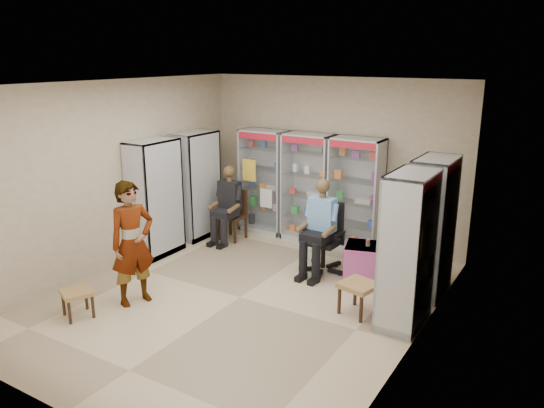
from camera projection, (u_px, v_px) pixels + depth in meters
The scene contains 18 objects.
floor at pixel (240, 297), 7.63m from camera, with size 6.00×6.00×0.00m, color #C6B089.
room_shell at pixel (238, 163), 7.09m from camera, with size 5.02×6.02×3.01m.
cabinet_back_left at pixel (264, 182), 10.25m from camera, with size 0.90×0.50×2.00m, color silver.
cabinet_back_mid at pixel (308, 188), 9.77m from camera, with size 0.90×0.50×2.00m, color silver.
cabinet_back_right at pixel (356, 195), 9.30m from camera, with size 0.90×0.50×2.00m, color #A8ACAF.
cabinet_right_far at pixel (431, 227), 7.55m from camera, with size 0.50×0.90×2.00m, color #B4B6BC.
cabinet_right_near at pixel (407, 250), 6.65m from camera, with size 0.50×0.90×2.00m, color #A6A7AD.
cabinet_left_far at pixel (196, 185), 9.95m from camera, with size 0.50×0.90×2.00m, color #B4B8BC.
cabinet_left_near at pixel (155, 198), 9.05m from camera, with size 0.50×0.90×2.00m, color #BABDC2.
wooden_chair at pixel (232, 215), 9.92m from camera, with size 0.42×0.42×0.94m, color black.
seated_customer at pixel (231, 206), 9.82m from camera, with size 0.44×0.60×1.34m, color black, non-canonical shape.
office_chair at pixel (324, 238), 8.40m from camera, with size 0.62×0.62×1.13m, color black.
seated_shopkeeper at pixel (322, 230), 8.32m from camera, with size 0.47×0.66×1.44m, color #79B5F0, non-canonical shape.
pink_trunk at pixel (365, 262), 8.16m from camera, with size 0.59×0.56×0.56m, color #B7499C.
tea_glass at pixel (368, 243), 8.05m from camera, with size 0.07×0.07×0.11m, color #4F1D06.
woven_stool_a at pixel (358, 298), 7.10m from camera, with size 0.44×0.44×0.44m, color #A68C46.
woven_stool_b at pixel (78, 303), 7.02m from camera, with size 0.37×0.37×0.37m, color olive.
standing_man at pixel (132, 243), 7.26m from camera, with size 0.64×0.42×1.75m, color gray.
Camera 1 is at (4.03, -5.71, 3.37)m, focal length 35.00 mm.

